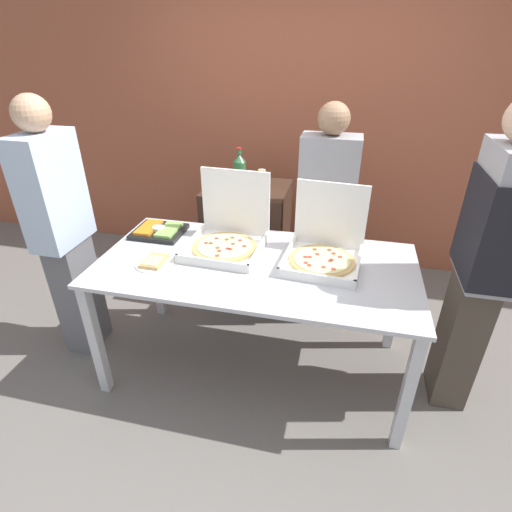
% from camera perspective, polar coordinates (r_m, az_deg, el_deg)
% --- Properties ---
extents(ground_plane, '(16.00, 16.00, 0.00)m').
position_cam_1_polar(ground_plane, '(2.92, -0.00, -15.32)').
color(ground_plane, slate).
extents(brick_wall_behind, '(10.00, 0.06, 2.80)m').
position_cam_1_polar(brick_wall_behind, '(3.81, 6.14, 19.33)').
color(brick_wall_behind, '#9E5138').
rests_on(brick_wall_behind, ground_plane).
extents(buffet_table, '(1.91, 0.95, 0.83)m').
position_cam_1_polar(buffet_table, '(2.46, -0.00, -3.01)').
color(buffet_table, silver).
rests_on(buffet_table, ground_plane).
extents(pizza_box_near_left, '(0.48, 0.50, 0.46)m').
position_cam_1_polar(pizza_box_near_left, '(2.56, -4.11, 2.95)').
color(pizza_box_near_left, white).
rests_on(pizza_box_near_left, buffet_table).
extents(pizza_box_far_right, '(0.48, 0.49, 0.44)m').
position_cam_1_polar(pizza_box_far_right, '(2.43, 9.70, 0.99)').
color(pizza_box_far_right, white).
rests_on(pizza_box_far_right, buffet_table).
extents(paper_plate_front_center, '(0.23, 0.23, 0.03)m').
position_cam_1_polar(paper_plate_front_center, '(2.47, -14.32, -0.82)').
color(paper_plate_front_center, white).
rests_on(paper_plate_front_center, buffet_table).
extents(veggie_tray, '(0.33, 0.29, 0.05)m').
position_cam_1_polar(veggie_tray, '(2.83, -13.69, 3.52)').
color(veggie_tray, black).
rests_on(veggie_tray, buffet_table).
extents(sideboard_podium, '(0.66, 0.56, 0.96)m').
position_cam_1_polar(sideboard_podium, '(3.46, -1.19, 2.29)').
color(sideboard_podium, '#382319').
rests_on(sideboard_podium, ground_plane).
extents(soda_bottle, '(0.10, 0.10, 0.33)m').
position_cam_1_polar(soda_bottle, '(3.19, -2.36, 11.99)').
color(soda_bottle, '#2D6638').
rests_on(soda_bottle, sideboard_podium).
extents(soda_can_silver, '(0.07, 0.07, 0.12)m').
position_cam_1_polar(soda_can_silver, '(3.17, 1.20, 10.34)').
color(soda_can_silver, silver).
rests_on(soda_can_silver, sideboard_podium).
extents(soda_can_colored, '(0.07, 0.07, 0.12)m').
position_cam_1_polar(soda_can_colored, '(3.31, 0.82, 11.21)').
color(soda_can_colored, gold).
rests_on(soda_can_colored, sideboard_podium).
extents(person_guest_cap, '(0.40, 0.22, 1.67)m').
position_cam_1_polar(person_guest_cap, '(2.96, 9.80, 5.50)').
color(person_guest_cap, '#473D33').
rests_on(person_guest_cap, ground_plane).
extents(person_server_vest, '(0.24, 0.42, 1.82)m').
position_cam_1_polar(person_server_vest, '(2.43, 30.09, 0.30)').
color(person_server_vest, '#473D33').
rests_on(person_server_vest, ground_plane).
extents(person_guest_plaid, '(0.22, 0.40, 1.76)m').
position_cam_1_polar(person_guest_plaid, '(2.88, -25.95, 3.27)').
color(person_guest_plaid, slate).
rests_on(person_guest_plaid, ground_plane).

